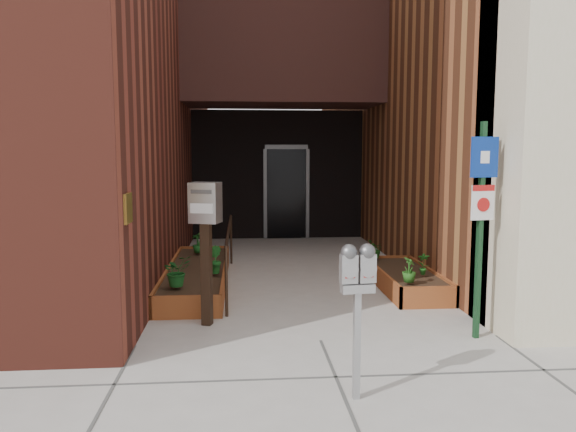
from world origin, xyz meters
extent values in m
plane|color=#9E9991|center=(0.00, 0.00, 0.00)|extent=(80.00, 80.00, 0.00)
cube|color=brown|center=(6.00, 7.15, 5.00)|extent=(8.00, 13.70, 10.00)
cube|color=beige|center=(2.55, 0.20, 2.20)|extent=(1.10, 1.20, 4.40)
cube|color=black|center=(0.00, 6.00, 4.00)|extent=(4.20, 2.00, 2.00)
cube|color=black|center=(0.00, 7.40, 1.50)|extent=(4.00, 0.30, 3.00)
cube|color=black|center=(0.20, 7.22, 1.05)|extent=(0.90, 0.06, 2.10)
cube|color=#B79338|center=(-1.99, -0.20, 1.50)|extent=(0.04, 0.30, 0.30)
cube|color=brown|center=(-1.55, 0.92, 0.15)|extent=(0.90, 0.04, 0.30)
cube|color=brown|center=(-1.55, 4.48, 0.15)|extent=(0.90, 0.04, 0.30)
cube|color=brown|center=(-1.98, 2.70, 0.15)|extent=(0.04, 3.60, 0.30)
cube|color=brown|center=(-1.12, 2.70, 0.15)|extent=(0.04, 3.60, 0.30)
cube|color=black|center=(-1.55, 2.70, 0.13)|extent=(0.82, 3.52, 0.26)
cube|color=brown|center=(1.60, 1.12, 0.15)|extent=(0.80, 0.04, 0.30)
cube|color=brown|center=(1.60, 3.28, 0.15)|extent=(0.80, 0.04, 0.30)
cube|color=brown|center=(1.22, 2.20, 0.15)|extent=(0.04, 2.20, 0.30)
cube|color=brown|center=(1.98, 2.20, 0.15)|extent=(0.04, 2.20, 0.30)
cube|color=black|center=(1.60, 2.20, 0.13)|extent=(0.72, 2.12, 0.26)
cylinder|color=black|center=(-1.05, 1.00, 0.45)|extent=(0.04, 0.04, 0.90)
cylinder|color=black|center=(-1.05, 4.30, 0.45)|extent=(0.04, 0.04, 0.90)
cylinder|color=black|center=(-1.05, 2.65, 0.88)|extent=(0.04, 3.30, 0.04)
cube|color=#99999B|center=(0.10, -1.45, 0.46)|extent=(0.06, 0.06, 0.92)
cube|color=#99999B|center=(0.10, -1.45, 0.95)|extent=(0.28, 0.14, 0.07)
cube|color=#99999B|center=(0.02, -1.46, 1.12)|extent=(0.15, 0.10, 0.24)
sphere|color=#59595B|center=(0.02, -1.46, 1.25)|extent=(0.14, 0.14, 0.14)
cube|color=white|center=(0.02, -1.50, 1.14)|extent=(0.08, 0.01, 0.05)
cube|color=#B21414|center=(0.02, -1.50, 1.06)|extent=(0.08, 0.01, 0.03)
cube|color=#99999B|center=(0.17, -1.44, 1.12)|extent=(0.15, 0.10, 0.24)
sphere|color=#59595B|center=(0.17, -1.44, 1.25)|extent=(0.14, 0.14, 0.14)
cube|color=white|center=(0.18, -1.49, 1.14)|extent=(0.08, 0.01, 0.05)
cube|color=#B21414|center=(0.18, -1.49, 1.06)|extent=(0.08, 0.01, 0.03)
cube|color=#153B1F|center=(1.74, -0.04, 1.19)|extent=(0.06, 0.06, 2.38)
cube|color=navy|center=(1.74, -0.07, 2.01)|extent=(0.32, 0.08, 0.43)
cube|color=white|center=(1.74, -0.08, 2.01)|extent=(0.11, 0.03, 0.13)
cube|color=white|center=(1.74, -0.07, 1.52)|extent=(0.27, 0.07, 0.38)
cube|color=#B21414|center=(1.74, -0.08, 1.67)|extent=(0.27, 0.06, 0.07)
cylinder|color=#B21414|center=(1.75, -0.08, 1.50)|extent=(0.15, 0.04, 0.15)
cube|color=black|center=(-1.27, 0.69, 0.62)|extent=(0.14, 0.14, 1.24)
cube|color=#A6A6A8|center=(-1.27, 0.69, 1.47)|extent=(0.40, 0.33, 0.47)
cube|color=#59595B|center=(-1.31, 0.56, 1.61)|extent=(0.24, 0.08, 0.05)
cube|color=white|center=(-1.31, 0.56, 1.41)|extent=(0.26, 0.09, 0.11)
imported|color=#18561E|center=(-1.71, 1.41, 0.50)|extent=(0.52, 0.52, 0.41)
imported|color=#1A5B1D|center=(-1.25, 2.16, 0.50)|extent=(0.29, 0.29, 0.40)
imported|color=#19581D|center=(-1.62, 3.82, 0.47)|extent=(0.23, 0.23, 0.34)
imported|color=#1A5819|center=(-1.59, 4.30, 0.48)|extent=(0.25, 0.25, 0.36)
imported|color=#225618|center=(1.40, 1.39, 0.47)|extent=(0.25, 0.25, 0.34)
imported|color=#1C5E1B|center=(1.74, 1.81, 0.46)|extent=(0.20, 0.20, 0.32)
imported|color=#1A4F16|center=(1.35, 3.10, 0.45)|extent=(0.34, 0.34, 0.30)
camera|label=1|loc=(-0.85, -5.90, 2.08)|focal=35.00mm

